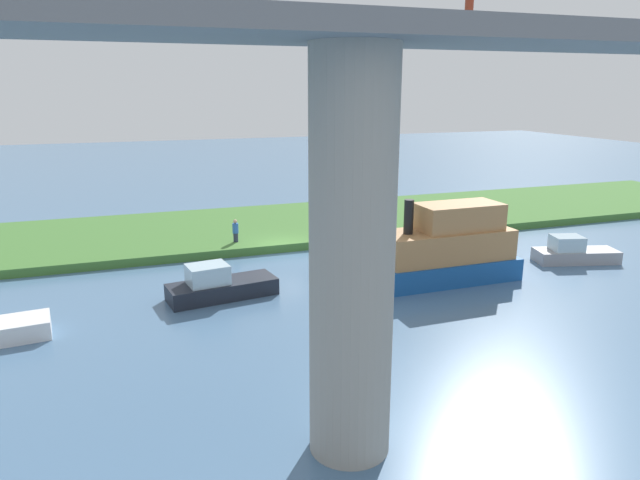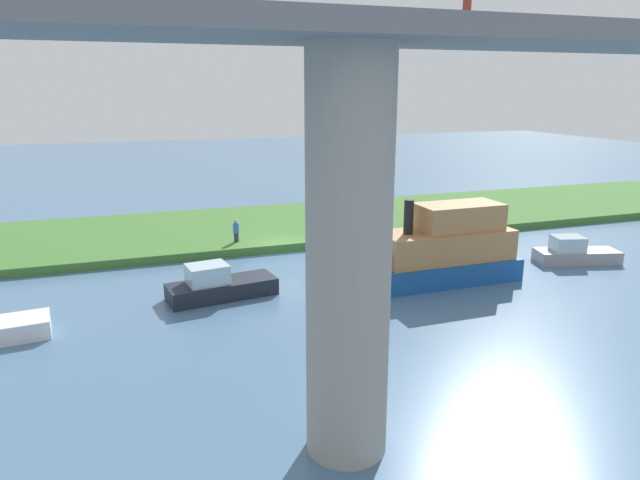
% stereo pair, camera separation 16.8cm
% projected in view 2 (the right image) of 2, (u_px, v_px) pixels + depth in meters
% --- Properties ---
extents(ground_plane, '(160.00, 160.00, 0.00)m').
position_uv_depth(ground_plane, '(284.00, 253.00, 34.24)').
color(ground_plane, '#4C7093').
extents(grassy_bank, '(80.00, 12.00, 0.50)m').
position_uv_depth(grassy_bank, '(261.00, 226.00, 39.66)').
color(grassy_bank, '#427533').
rests_on(grassy_bank, ground).
extents(bridge_pylon, '(2.18, 2.18, 10.59)m').
position_uv_depth(bridge_pylon, '(348.00, 263.00, 14.39)').
color(bridge_pylon, '#9E998E').
rests_on(bridge_pylon, ground).
extents(bridge_span, '(59.89, 4.30, 3.25)m').
position_uv_depth(bridge_span, '(351.00, 18.00, 12.91)').
color(bridge_span, slate).
rests_on(bridge_span, bridge_pylon).
extents(person_on_bank, '(0.50, 0.50, 1.39)m').
position_uv_depth(person_on_bank, '(236.00, 231.00, 34.59)').
color(person_on_bank, '#2D334C').
rests_on(person_on_bank, grassy_bank).
extents(mooring_post, '(0.20, 0.20, 0.75)m').
position_uv_depth(mooring_post, '(362.00, 225.00, 37.48)').
color(mooring_post, brown).
rests_on(mooring_post, grassy_bank).
extents(pontoon_yellow, '(8.52, 2.89, 4.34)m').
position_uv_depth(pontoon_yellow, '(442.00, 250.00, 28.88)').
color(pontoon_yellow, '#195199').
rests_on(pontoon_yellow, ground).
extents(houseboat_blue, '(5.26, 2.51, 1.68)m').
position_uv_depth(houseboat_blue, '(219.00, 285.00, 26.78)').
color(houseboat_blue, '#1E232D').
rests_on(houseboat_blue, ground).
extents(riverboat_paddlewheel, '(4.83, 2.75, 1.52)m').
position_uv_depth(riverboat_paddlewheel, '(574.00, 253.00, 32.23)').
color(riverboat_paddlewheel, '#99999E').
rests_on(riverboat_paddlewheel, ground).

